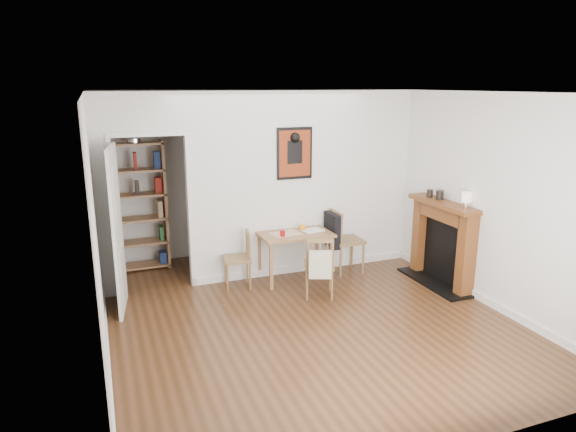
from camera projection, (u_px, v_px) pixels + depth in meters
name	position (u px, v px, depth m)	size (l,w,h in m)	color
ground	(304.00, 313.00, 6.19)	(5.20, 5.20, 0.00)	#512F1A
room_shell	(274.00, 187.00, 7.11)	(5.20, 5.20, 5.20)	silver
dining_table	(295.00, 238.00, 7.14)	(1.00, 0.63, 0.68)	#A1724B
chair_left	(237.00, 259.00, 6.91)	(0.45, 0.45, 0.78)	olive
chair_right	(346.00, 240.00, 7.44)	(0.54, 0.47, 0.93)	olive
chair_front	(319.00, 266.00, 6.60)	(0.53, 0.56, 0.82)	olive
bookshelf	(139.00, 207.00, 7.49)	(0.80, 0.32, 1.90)	#A1724B
fireplace	(443.00, 240.00, 7.00)	(0.45, 1.25, 1.16)	brown
red_glass	(283.00, 233.00, 6.93)	(0.07, 0.07, 0.09)	maroon
orange_fruit	(302.00, 227.00, 7.23)	(0.09, 0.09, 0.09)	orange
placemat	(286.00, 234.00, 7.08)	(0.40, 0.30, 0.00)	beige
notebook	(312.00, 230.00, 7.22)	(0.29, 0.21, 0.01)	silver
mantel_lamp	(466.00, 198.00, 6.49)	(0.13, 0.13, 0.20)	silver
ceramic_jar_a	(440.00, 195.00, 6.96)	(0.10, 0.10, 0.13)	black
ceramic_jar_b	(430.00, 193.00, 7.11)	(0.09, 0.09, 0.11)	black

